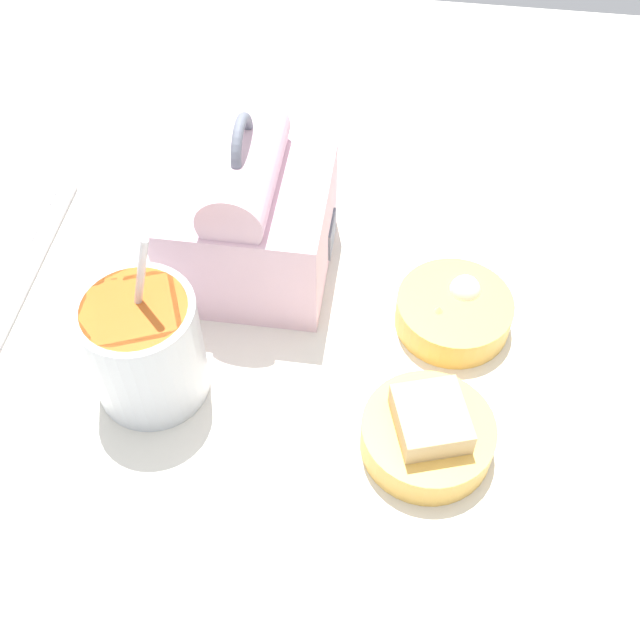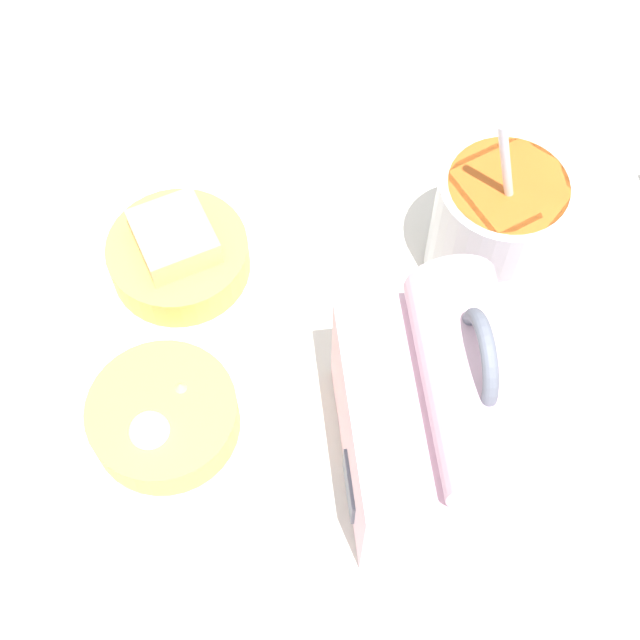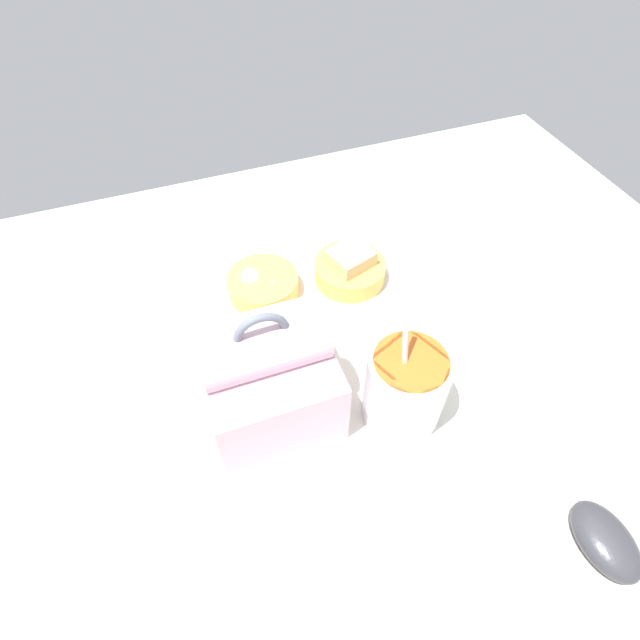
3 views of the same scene
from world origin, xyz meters
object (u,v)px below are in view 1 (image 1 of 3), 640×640
Objects in this scene: soup_cup at (145,347)px; bento_bowl_sandwich at (428,433)px; bento_bowl_snacks at (453,311)px; lunch_bag at (249,218)px.

bento_bowl_sandwich is (-3.23, -26.65, -3.92)cm from soup_cup.
bento_bowl_snacks is (11.67, -28.46, -4.28)cm from soup_cup.
soup_cup is (-16.71, 6.65, -1.09)cm from lunch_bag.
bento_bowl_sandwich is 15.01cm from bento_bowl_snacks.
bento_bowl_snacks is (14.90, -1.81, -0.36)cm from bento_bowl_sandwich.
soup_cup is 1.69× the size of bento_bowl_snacks.
lunch_bag is 0.99× the size of soup_cup.
soup_cup is at bearing 112.30° from bento_bowl_snacks.
lunch_bag is 1.68× the size of bento_bowl_snacks.
soup_cup is at bearing 83.10° from bento_bowl_sandwich.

